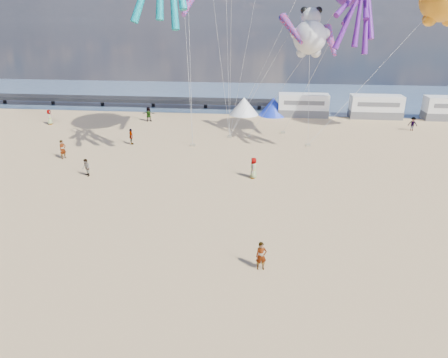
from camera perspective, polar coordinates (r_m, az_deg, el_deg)
ground at (r=19.03m, az=0.79°, el=-17.99°), size 120.00×120.00×0.00m
water at (r=70.63m, az=5.32°, el=11.75°), size 120.00×120.00×0.00m
pier at (r=66.47m, az=-20.28°, el=10.76°), size 60.00×3.00×0.50m
motorhome_0 at (r=55.79m, az=11.24°, el=10.32°), size 6.60×2.50×3.00m
motorhome_1 at (r=57.36m, az=20.86°, el=9.63°), size 6.60×2.50×3.00m
tent_white at (r=55.76m, az=2.87°, el=10.38°), size 4.00×4.00×2.40m
tent_blue at (r=55.66m, az=7.05°, el=10.22°), size 4.00×4.00×2.40m
standing_person at (r=21.15m, az=5.34°, el=-10.90°), size 0.64×0.49×1.58m
beachgoer_0 at (r=54.87m, az=-23.66°, el=8.11°), size 0.45×0.68×1.84m
beachgoer_1 at (r=35.12m, az=-19.10°, el=1.53°), size 0.83×0.86×1.49m
beachgoer_2 at (r=52.29m, az=25.35°, el=7.13°), size 0.90×0.76×1.63m
beachgoer_3 at (r=43.07m, az=-13.12°, el=5.92°), size 1.00×1.23×1.66m
beachgoer_4 at (r=52.88m, az=-10.71°, el=9.10°), size 1.12×0.55×1.85m
beachgoer_5 at (r=40.45m, az=-22.04°, el=3.95°), size 1.25×1.70×1.78m
beachgoer_6 at (r=32.84m, az=4.24°, el=1.59°), size 0.43×0.65×1.76m
sandbag_a at (r=41.67m, az=-4.50°, el=4.86°), size 0.50×0.35×0.22m
sandbag_b at (r=44.60m, az=3.53°, el=6.02°), size 0.50×0.35×0.22m
sandbag_c at (r=42.38m, az=11.90°, el=4.75°), size 0.50×0.35×0.22m
sandbag_d at (r=46.79m, az=8.42°, el=6.58°), size 0.50×0.35×0.22m
sandbag_e at (r=44.61m, az=0.81°, el=6.07°), size 0.50×0.35×0.22m
kite_panda at (r=43.02m, az=12.16°, el=19.18°), size 4.74×4.56×5.67m
windsock_left at (r=42.14m, az=-5.13°, el=23.72°), size 1.35×6.19×6.15m
windsock_mid at (r=43.02m, az=14.99°, el=18.51°), size 1.37×5.37×5.31m
windsock_right at (r=42.36m, az=9.66°, el=20.30°), size 2.84×4.89×4.95m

